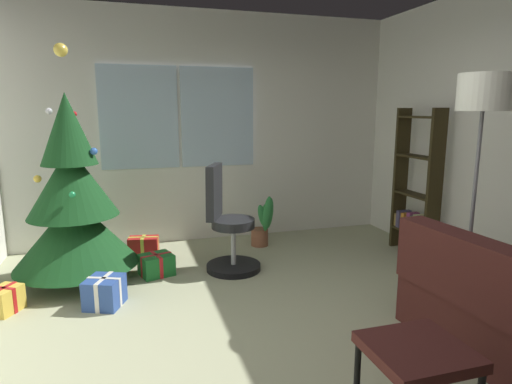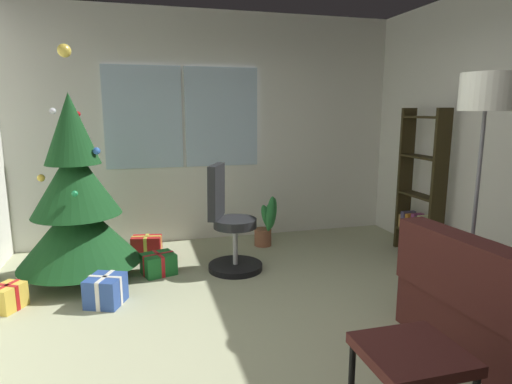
{
  "view_description": "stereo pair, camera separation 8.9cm",
  "coord_description": "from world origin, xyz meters",
  "px_view_note": "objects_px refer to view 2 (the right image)",
  "views": [
    {
      "loc": [
        -0.97,
        -2.51,
        1.63
      ],
      "look_at": [
        0.03,
        0.82,
        0.97
      ],
      "focal_mm": 30.1,
      "sensor_mm": 36.0,
      "label": 1
    },
    {
      "loc": [
        -0.88,
        -2.54,
        1.63
      ],
      "look_at": [
        0.03,
        0.82,
        0.97
      ],
      "focal_mm": 30.1,
      "sensor_mm": 36.0,
      "label": 2
    }
  ],
  "objects_px": {
    "holiday_tree": "(77,204)",
    "office_chair": "(229,229)",
    "gift_box_red": "(147,248)",
    "gift_box_green": "(159,264)",
    "gift_box_blue": "(106,290)",
    "potted_plant": "(267,223)",
    "gift_box_gold": "(8,297)",
    "bookshelf": "(420,193)",
    "footstool": "(411,358)",
    "floor_lamp": "(485,108)"
  },
  "relations": [
    {
      "from": "office_chair",
      "to": "potted_plant",
      "type": "bearing_deg",
      "value": 47.89
    },
    {
      "from": "gift_box_blue",
      "to": "bookshelf",
      "type": "bearing_deg",
      "value": 7.36
    },
    {
      "from": "holiday_tree",
      "to": "office_chair",
      "type": "relative_size",
      "value": 2.02
    },
    {
      "from": "gift_box_blue",
      "to": "potted_plant",
      "type": "xyz_separation_m",
      "value": [
        1.79,
        1.19,
        0.15
      ]
    },
    {
      "from": "holiday_tree",
      "to": "gift_box_blue",
      "type": "bearing_deg",
      "value": -67.97
    },
    {
      "from": "gift_box_red",
      "to": "floor_lamp",
      "type": "height_order",
      "value": "floor_lamp"
    },
    {
      "from": "gift_box_gold",
      "to": "office_chair",
      "type": "relative_size",
      "value": 0.28
    },
    {
      "from": "holiday_tree",
      "to": "footstool",
      "type": "bearing_deg",
      "value": -53.6
    },
    {
      "from": "floor_lamp",
      "to": "office_chair",
      "type": "bearing_deg",
      "value": 139.48
    },
    {
      "from": "bookshelf",
      "to": "holiday_tree",
      "type": "bearing_deg",
      "value": 176.38
    },
    {
      "from": "gift_box_gold",
      "to": "floor_lamp",
      "type": "xyz_separation_m",
      "value": [
        3.65,
        -1.03,
        1.54
      ]
    },
    {
      "from": "gift_box_green",
      "to": "gift_box_red",
      "type": "bearing_deg",
      "value": 102.68
    },
    {
      "from": "potted_plant",
      "to": "gift_box_red",
      "type": "bearing_deg",
      "value": -174.3
    },
    {
      "from": "gift_box_blue",
      "to": "potted_plant",
      "type": "height_order",
      "value": "potted_plant"
    },
    {
      "from": "footstool",
      "to": "potted_plant",
      "type": "height_order",
      "value": "potted_plant"
    },
    {
      "from": "holiday_tree",
      "to": "office_chair",
      "type": "distance_m",
      "value": 1.49
    },
    {
      "from": "holiday_tree",
      "to": "gift_box_gold",
      "type": "distance_m",
      "value": 0.99
    },
    {
      "from": "bookshelf",
      "to": "gift_box_blue",
      "type": "bearing_deg",
      "value": -172.64
    },
    {
      "from": "bookshelf",
      "to": "gift_box_gold",
      "type": "bearing_deg",
      "value": -175.55
    },
    {
      "from": "gift_box_blue",
      "to": "floor_lamp",
      "type": "xyz_separation_m",
      "value": [
        2.87,
        -0.92,
        1.52
      ]
    },
    {
      "from": "gift_box_green",
      "to": "office_chair",
      "type": "xyz_separation_m",
      "value": [
        0.72,
        -0.06,
        0.33
      ]
    },
    {
      "from": "floor_lamp",
      "to": "footstool",
      "type": "bearing_deg",
      "value": -141.01
    },
    {
      "from": "footstool",
      "to": "gift_box_gold",
      "type": "relative_size",
      "value": 1.61
    },
    {
      "from": "holiday_tree",
      "to": "gift_box_green",
      "type": "bearing_deg",
      "value": -6.07
    },
    {
      "from": "footstool",
      "to": "floor_lamp",
      "type": "distance_m",
      "value": 2.03
    },
    {
      "from": "gift_box_green",
      "to": "office_chair",
      "type": "height_order",
      "value": "office_chair"
    },
    {
      "from": "footstool",
      "to": "gift_box_gold",
      "type": "distance_m",
      "value": 3.16
    },
    {
      "from": "office_chair",
      "to": "footstool",
      "type": "bearing_deg",
      "value": -79.59
    },
    {
      "from": "potted_plant",
      "to": "gift_box_green",
      "type": "bearing_deg",
      "value": -155.37
    },
    {
      "from": "holiday_tree",
      "to": "gift_box_red",
      "type": "distance_m",
      "value": 0.96
    },
    {
      "from": "footstool",
      "to": "holiday_tree",
      "type": "distance_m",
      "value": 3.22
    },
    {
      "from": "holiday_tree",
      "to": "gift_box_gold",
      "type": "height_order",
      "value": "holiday_tree"
    },
    {
      "from": "gift_box_red",
      "to": "gift_box_blue",
      "type": "bearing_deg",
      "value": -109.02
    },
    {
      "from": "bookshelf",
      "to": "floor_lamp",
      "type": "height_order",
      "value": "floor_lamp"
    },
    {
      "from": "gift_box_red",
      "to": "bookshelf",
      "type": "bearing_deg",
      "value": -11.63
    },
    {
      "from": "gift_box_green",
      "to": "gift_box_gold",
      "type": "bearing_deg",
      "value": -159.2
    },
    {
      "from": "footstool",
      "to": "office_chair",
      "type": "distance_m",
      "value": 2.48
    },
    {
      "from": "floor_lamp",
      "to": "gift_box_red",
      "type": "bearing_deg",
      "value": 141.93
    },
    {
      "from": "gift_box_green",
      "to": "floor_lamp",
      "type": "relative_size",
      "value": 0.19
    },
    {
      "from": "holiday_tree",
      "to": "floor_lamp",
      "type": "height_order",
      "value": "holiday_tree"
    },
    {
      "from": "holiday_tree",
      "to": "gift_box_blue",
      "type": "distance_m",
      "value": 0.95
    },
    {
      "from": "gift_box_red",
      "to": "gift_box_blue",
      "type": "relative_size",
      "value": 0.92
    },
    {
      "from": "gift_box_red",
      "to": "bookshelf",
      "type": "height_order",
      "value": "bookshelf"
    },
    {
      "from": "holiday_tree",
      "to": "gift_box_gold",
      "type": "xyz_separation_m",
      "value": [
        -0.51,
        -0.55,
        -0.64
      ]
    },
    {
      "from": "holiday_tree",
      "to": "gift_box_gold",
      "type": "relative_size",
      "value": 7.09
    },
    {
      "from": "gift_box_red",
      "to": "potted_plant",
      "type": "distance_m",
      "value": 1.44
    },
    {
      "from": "gift_box_red",
      "to": "gift_box_green",
      "type": "relative_size",
      "value": 0.93
    },
    {
      "from": "holiday_tree",
      "to": "potted_plant",
      "type": "distance_m",
      "value": 2.17
    },
    {
      "from": "office_chair",
      "to": "bookshelf",
      "type": "relative_size",
      "value": 0.66
    },
    {
      "from": "potted_plant",
      "to": "bookshelf",
      "type": "bearing_deg",
      "value": -25.88
    }
  ]
}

